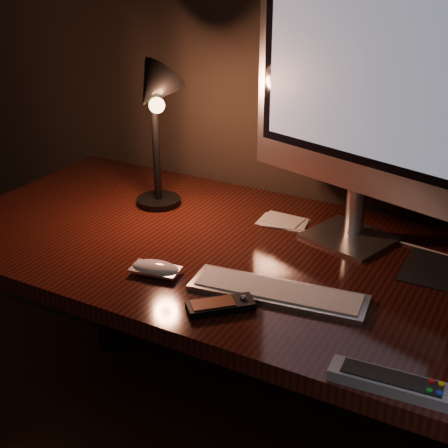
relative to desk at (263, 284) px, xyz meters
The scene contains 9 objects.
desk is the anchor object (origin of this frame).
monitor 0.54m from the desk, 28.25° to the left, with size 0.58×0.22×0.63m.
keyboard 0.30m from the desk, 58.19° to the right, with size 0.37×0.10×0.01m, color silver.
mouse 0.34m from the desk, 116.41° to the right, with size 0.11×0.06×0.02m, color white.
media_remote 0.36m from the desk, 79.51° to the right, with size 0.13×0.13×0.03m.
tv_remote 0.61m from the desk, 43.51° to the right, with size 0.21×0.07×0.03m.
papers 0.18m from the desk, 90.70° to the left, with size 0.13×0.08×0.01m, color white.
desk_lamp 0.53m from the desk, behind, with size 0.19×0.21×0.42m.
cable 0.33m from the desk, 19.42° to the left, with size 0.01×0.01×0.63m, color white.
Camera 1 is at (0.59, 0.66, 1.43)m, focal length 50.00 mm.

